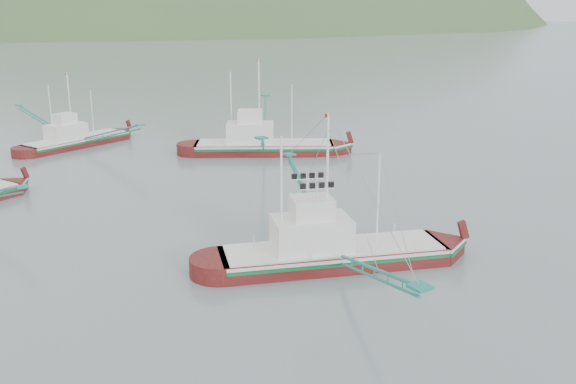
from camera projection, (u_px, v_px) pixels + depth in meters
ground at (338, 258)px, 43.08m from camera, size 1200.00×1200.00×0.00m
main_boat at (332, 233)px, 41.38m from camera, size 15.17×25.66×10.82m
bg_boat_right at (263, 133)px, 72.75m from camera, size 19.99×25.92×11.55m
bg_boat_far at (75, 131)px, 76.61m from camera, size 13.41×22.80×9.53m
headland_right at (240, 26)px, 514.07m from camera, size 684.00×432.00×306.00m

